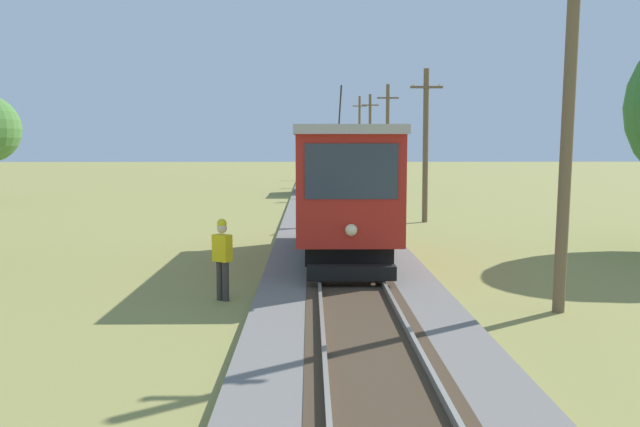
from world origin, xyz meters
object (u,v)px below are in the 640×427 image
utility_pole_far (387,139)px  track_worker (222,256)px  red_tram (343,186)px  utility_pole_near_tram (568,116)px  utility_pole_mid (426,144)px  freight_car (323,171)px  utility_pole_horizon (359,136)px  utility_pole_distant (370,139)px

utility_pole_far → track_worker: 29.12m
red_tram → utility_pole_near_tram: size_ratio=1.12×
utility_pole_near_tram → utility_pole_mid: bearing=90.0°
freight_car → track_worker: (-2.82, -30.93, -0.57)m
track_worker → utility_pole_horizon: bearing=-154.8°
utility_pole_near_tram → track_worker: 7.60m
utility_pole_near_tram → utility_pole_horizon: 53.17m
utility_pole_mid → utility_pole_far: bearing=90.0°
utility_pole_near_tram → track_worker: bearing=170.2°
freight_car → utility_pole_mid: 17.23m
utility_pole_mid → track_worker: (-6.91, -14.29, -2.43)m
utility_pole_near_tram → freight_car: bearing=97.3°
freight_car → utility_pole_far: utility_pole_far is taller
freight_car → utility_pole_distant: bearing=66.6°
utility_pole_distant → track_worker: 41.06m
utility_pole_mid → utility_pole_far: utility_pole_far is taller
freight_car → utility_pole_near_tram: bearing=-82.7°
utility_pole_near_tram → utility_pole_horizon: (0.00, 53.17, 0.30)m
utility_pole_near_tram → utility_pole_far: bearing=90.0°
utility_pole_horizon → utility_pole_mid: bearing=-90.0°
utility_pole_far → utility_pole_horizon: 23.84m
utility_pole_far → utility_pole_distant: size_ratio=0.96×
red_tram → utility_pole_far: bearing=80.1°
utility_pole_near_tram → track_worker: utility_pole_near_tram is taller
red_tram → utility_pole_horizon: (4.08, 47.31, 2.03)m
utility_pole_distant → track_worker: (-6.91, -40.37, -2.89)m
freight_car → utility_pole_far: 5.39m
utility_pole_near_tram → utility_pole_horizon: size_ratio=0.93×
red_tram → freight_car: 26.26m
freight_car → utility_pole_horizon: 21.62m
track_worker → utility_pole_mid: bearing=-173.0°
utility_pole_horizon → utility_pole_far: bearing=-90.0°
red_tram → utility_pole_distant: 35.97m
utility_pole_distant → utility_pole_horizon: (0.00, 11.61, 0.35)m
utility_pole_mid → utility_pole_distant: utility_pole_distant is taller
freight_car → utility_pole_far: (4.09, -2.77, 2.16)m
freight_car → track_worker: 31.06m
utility_pole_far → track_worker: utility_pole_far is taller
utility_pole_mid → track_worker: bearing=-115.8°
utility_pole_mid → track_worker: size_ratio=3.71×
utility_pole_near_tram → track_worker: (-6.91, 1.19, -2.94)m
utility_pole_far → utility_pole_mid: bearing=-90.0°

